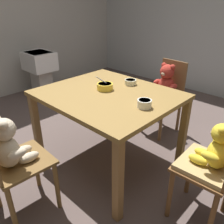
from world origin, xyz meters
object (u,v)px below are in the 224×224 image
(teddy_chair_near_front, at_px, (10,152))
(porridge_bowl_cream_far_center, at_px, (130,82))
(teddy_chair_far_center, at_px, (165,87))
(porridge_bowl_white_near_right, at_px, (144,103))
(porridge_bowl_yellow_center, at_px, (105,86))
(sink_basin, at_px, (40,68))
(teddy_chair_near_right, at_px, (214,159))
(dining_table, at_px, (108,102))

(teddy_chair_near_front, bearing_deg, porridge_bowl_cream_far_center, 0.71)
(teddy_chair_far_center, xyz_separation_m, porridge_bowl_white_near_right, (0.39, -0.95, 0.21))
(porridge_bowl_yellow_center, bearing_deg, sink_basin, 167.04)
(teddy_chair_far_center, relative_size, teddy_chair_near_front, 0.96)
(porridge_bowl_cream_far_center, height_order, porridge_bowl_white_near_right, porridge_bowl_white_near_right)
(teddy_chair_near_right, xyz_separation_m, porridge_bowl_white_near_right, (-0.59, -0.02, 0.23))
(dining_table, distance_m, teddy_chair_near_front, 0.94)
(teddy_chair_far_center, relative_size, sink_basin, 1.16)
(teddy_chair_near_right, xyz_separation_m, porridge_bowl_cream_far_center, (-1.01, 0.32, 0.23))
(teddy_chair_near_front, distance_m, porridge_bowl_white_near_right, 1.04)
(dining_table, bearing_deg, teddy_chair_near_front, -92.70)
(sink_basin, bearing_deg, porridge_bowl_white_near_right, -11.78)
(teddy_chair_near_right, bearing_deg, sink_basin, -11.29)
(dining_table, height_order, teddy_chair_near_front, teddy_chair_near_front)
(teddy_chair_near_right, distance_m, porridge_bowl_yellow_center, 1.11)
(teddy_chair_far_center, xyz_separation_m, teddy_chair_near_front, (-0.08, -1.86, -0.01))
(teddy_chair_far_center, xyz_separation_m, sink_basin, (-2.08, -0.44, -0.08))
(dining_table, distance_m, porridge_bowl_yellow_center, 0.15)
(dining_table, height_order, teddy_chair_far_center, teddy_chair_far_center)
(teddy_chair_near_front, height_order, porridge_bowl_yellow_center, teddy_chair_near_front)
(porridge_bowl_white_near_right, relative_size, porridge_bowl_yellow_center, 0.76)
(porridge_bowl_cream_far_center, distance_m, sink_basin, 2.07)
(teddy_chair_near_front, relative_size, sink_basin, 1.21)
(teddy_chair_near_front, height_order, porridge_bowl_cream_far_center, teddy_chair_near_front)
(teddy_chair_near_right, relative_size, porridge_bowl_white_near_right, 8.39)
(dining_table, height_order, porridge_bowl_white_near_right, porridge_bowl_white_near_right)
(dining_table, relative_size, porridge_bowl_white_near_right, 10.40)
(teddy_chair_far_center, relative_size, porridge_bowl_white_near_right, 7.58)
(porridge_bowl_cream_far_center, relative_size, porridge_bowl_white_near_right, 1.01)
(porridge_bowl_yellow_center, relative_size, sink_basin, 0.20)
(dining_table, distance_m, teddy_chair_near_right, 1.01)
(porridge_bowl_cream_far_center, distance_m, porridge_bowl_white_near_right, 0.54)
(dining_table, bearing_deg, teddy_chair_near_right, -0.24)
(teddy_chair_near_front, bearing_deg, porridge_bowl_yellow_center, 4.73)
(teddy_chair_near_right, xyz_separation_m, sink_basin, (-3.06, 0.50, -0.06))
(teddy_chair_near_right, bearing_deg, porridge_bowl_cream_far_center, -19.53)
(porridge_bowl_yellow_center, bearing_deg, porridge_bowl_cream_far_center, 74.35)
(teddy_chair_near_right, xyz_separation_m, porridge_bowl_yellow_center, (-1.09, 0.04, 0.23))
(teddy_chair_near_front, bearing_deg, dining_table, -0.16)
(porridge_bowl_cream_far_center, bearing_deg, teddy_chair_far_center, 86.68)
(porridge_bowl_white_near_right, xyz_separation_m, porridge_bowl_yellow_center, (-0.50, 0.06, -0.00))
(sink_basin, bearing_deg, teddy_chair_far_center, 11.90)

